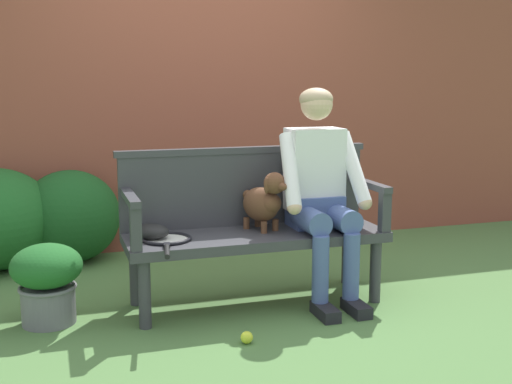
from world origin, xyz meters
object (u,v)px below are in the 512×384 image
object	(u,v)px
person_seated	(319,186)
potted_plant	(47,279)
tennis_ball	(247,337)
garden_bench	(256,242)
dog_on_bench	(264,201)
baseball_glove	(151,232)
tennis_racket	(167,240)

from	to	relation	value
person_seated	potted_plant	world-z (taller)	person_seated
potted_plant	tennis_ball	bearing A→B (deg)	-32.27
garden_bench	dog_on_bench	xyz separation A→B (m)	(0.06, 0.03, 0.25)
dog_on_bench	tennis_ball	distance (m)	0.91
baseball_glove	potted_plant	world-z (taller)	baseball_glove
dog_on_bench	potted_plant	distance (m)	1.35
person_seated	baseball_glove	size ratio (longest dim) A/B	6.01
baseball_glove	tennis_ball	world-z (taller)	baseball_glove
tennis_racket	baseball_glove	size ratio (longest dim) A/B	2.63
dog_on_bench	potted_plant	world-z (taller)	dog_on_bench
potted_plant	baseball_glove	bearing A→B (deg)	-1.59
dog_on_bench	tennis_ball	size ratio (longest dim) A/B	5.64
person_seated	dog_on_bench	bearing A→B (deg)	172.25
garden_bench	potted_plant	distance (m)	1.24
garden_bench	tennis_ball	bearing A→B (deg)	-112.24
person_seated	tennis_ball	world-z (taller)	person_seated
garden_bench	baseball_glove	size ratio (longest dim) A/B	7.22
tennis_ball	potted_plant	bearing A→B (deg)	147.73
garden_bench	baseball_glove	xyz separation A→B (m)	(-0.64, 0.03, 0.11)
dog_on_bench	tennis_ball	world-z (taller)	dog_on_bench
garden_bench	tennis_racket	xyz separation A→B (m)	(-0.56, -0.05, 0.07)
potted_plant	dog_on_bench	bearing A→B (deg)	-0.51
baseball_glove	tennis_ball	xyz separation A→B (m)	(0.40, -0.61, -0.46)
baseball_glove	potted_plant	size ratio (longest dim) A/B	0.48
person_seated	baseball_glove	xyz separation A→B (m)	(-1.04, 0.04, -0.23)
garden_bench	person_seated	xyz separation A→B (m)	(0.41, -0.02, 0.33)
baseball_glove	potted_plant	distance (m)	0.64
tennis_racket	baseball_glove	xyz separation A→B (m)	(-0.08, 0.08, 0.04)
tennis_ball	potted_plant	world-z (taller)	potted_plant
tennis_racket	potted_plant	distance (m)	0.70
garden_bench	potted_plant	size ratio (longest dim) A/B	3.44
baseball_glove	tennis_ball	size ratio (longest dim) A/B	3.33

